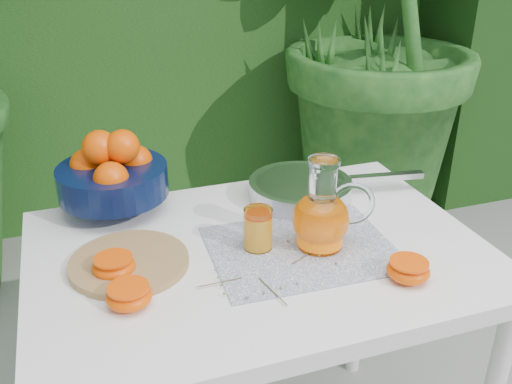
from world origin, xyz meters
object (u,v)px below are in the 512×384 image
object	(u,v)px
white_table	(259,279)
cutting_board	(129,263)
juice_pitcher	(322,217)
fruit_bowl	(112,174)
saute_pan	(302,188)

from	to	relation	value
white_table	cutting_board	world-z (taller)	cutting_board
juice_pitcher	white_table	bearing A→B (deg)	163.86
white_table	fruit_bowl	world-z (taller)	fruit_bowl
cutting_board	fruit_bowl	size ratio (longest dim) A/B	0.84
cutting_board	saute_pan	size ratio (longest dim) A/B	0.52
juice_pitcher	saute_pan	bearing A→B (deg)	76.76
white_table	saute_pan	world-z (taller)	saute_pan
fruit_bowl	juice_pitcher	distance (m)	0.53
white_table	fruit_bowl	distance (m)	0.44
white_table	saute_pan	distance (m)	0.30
fruit_bowl	saute_pan	world-z (taller)	fruit_bowl
white_table	saute_pan	bearing A→B (deg)	46.75
cutting_board	juice_pitcher	bearing A→B (deg)	-8.36
cutting_board	fruit_bowl	bearing A→B (deg)	88.97
white_table	cutting_board	bearing A→B (deg)	175.42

